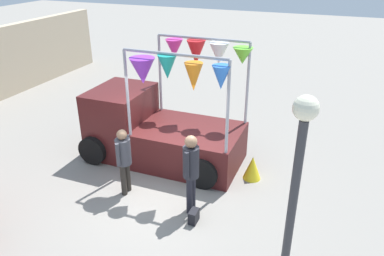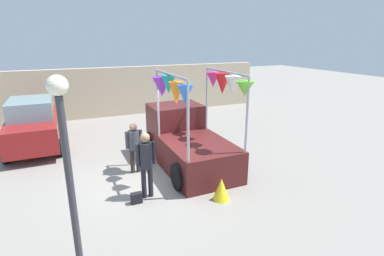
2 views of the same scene
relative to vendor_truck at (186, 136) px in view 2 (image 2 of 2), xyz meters
The scene contains 9 objects.
ground_plane 1.99m from the vendor_truck, 150.54° to the right, with size 60.00×60.00×0.00m, color gray.
vendor_truck is the anchor object (origin of this frame).
parked_car 5.99m from the vendor_truck, 142.91° to the left, with size 1.88×4.00×1.88m.
person_customer 2.57m from the vendor_truck, 136.52° to the right, with size 0.53×0.34×1.79m.
person_vendor 1.79m from the vendor_truck, behind, with size 0.53×0.34×1.60m.
handbag 3.06m from the vendor_truck, 138.37° to the right, with size 0.28×0.16×0.28m, color black.
street_lamp 5.61m from the vendor_truck, 133.14° to the right, with size 0.32×0.32×3.56m.
brick_boundary_wall 7.66m from the vendor_truck, 101.54° to the left, with size 18.00×0.36×2.60m, color tan.
folded_kite_bundle_sunflower 2.77m from the vendor_truck, 92.99° to the right, with size 0.44×0.44×0.60m, color yellow.
Camera 2 is at (-2.14, -7.92, 4.07)m, focal length 28.00 mm.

